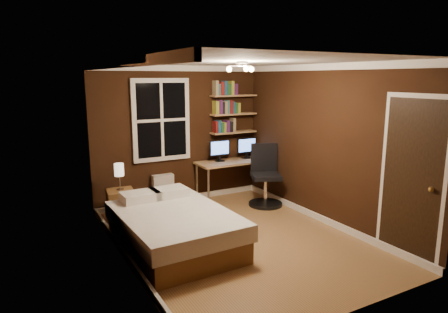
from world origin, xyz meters
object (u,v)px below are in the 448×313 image
bedside_lamp (119,177)px  desk_lamp (268,147)px  monitor_left (220,151)px  office_chair (265,181)px  radiator (163,190)px  desk (236,164)px  bed (174,229)px  monitor_right (247,148)px  nightstand (121,206)px

bedside_lamp → desk_lamp: size_ratio=0.99×
monitor_left → office_chair: 1.03m
radiator → desk: 1.47m
radiator → desk_lamp: (2.07, -0.31, 0.66)m
bed → monitor_right: size_ratio=4.69×
desk → office_chair: office_chair is taller
bedside_lamp → desk: 2.30m
bed → desk: 2.54m
monitor_left → desk_lamp: desk_lamp is taller
bed → monitor_left: monitor_left is taller
bedside_lamp → office_chair: office_chair is taller
bedside_lamp → radiator: (0.88, 0.44, -0.45)m
bed → bedside_lamp: bedside_lamp is taller
desk → monitor_left: bearing=166.0°
desk → radiator: bearing=171.8°
bed → office_chair: bearing=22.5°
desk → monitor_right: bearing=15.0°
radiator → desk_lamp: desk_lamp is taller
radiator → bedside_lamp: bearing=-153.7°
bed → radiator: size_ratio=3.40×
nightstand → monitor_right: monitor_right is taller
nightstand → office_chair: size_ratio=0.47×
monitor_right → office_chair: (-0.04, -0.71, -0.50)m
nightstand → desk_lamp: desk_lamp is taller
bed → desk_lamp: bearing=28.4°
bedside_lamp → desk_lamp: bearing=2.5°
desk_lamp → bed: bearing=-149.5°
radiator → monitor_left: monitor_left is taller
radiator → monitor_left: size_ratio=1.38×
radiator → monitor_right: size_ratio=1.38×
monitor_right → radiator: bearing=175.8°
bed → office_chair: 2.39m
bed → office_chair: office_chair is taller
monitor_right → desk_lamp: size_ratio=0.95×
desk → monitor_right: (0.29, 0.08, 0.26)m
bed → bedside_lamp: size_ratio=4.50×
bed → desk: size_ratio=1.27×
monitor_left → monitor_right: bearing=0.0°
bedside_lamp → nightstand: bearing=0.0°
bed → monitor_left: size_ratio=4.69×
desk → office_chair: (0.25, -0.64, -0.24)m
radiator → office_chair: office_chair is taller
monitor_left → monitor_right: size_ratio=1.00×
nightstand → radiator: bearing=32.5°
bedside_lamp → monitor_right: bearing=6.9°
bed → desk_lamp: desk_lamp is taller
monitor_right → bed: bearing=-142.4°
bedside_lamp → desk: bearing=5.8°
bed → nightstand: 1.44m
nightstand → bedside_lamp: bedside_lamp is taller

